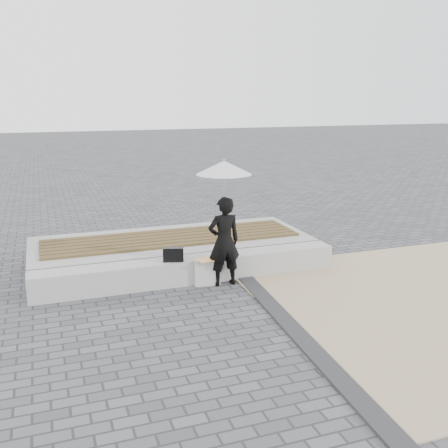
# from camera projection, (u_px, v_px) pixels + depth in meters

# --- Properties ---
(ground) EXTENTS (80.00, 80.00, 0.00)m
(ground) POSITION_uv_depth(u_px,v_px,m) (223.00, 320.00, 6.97)
(ground) COLOR #505156
(ground) RESTS_ON ground
(terrazzo_zone) EXTENTS (5.00, 5.00, 0.02)m
(terrazzo_zone) POSITION_uv_depth(u_px,v_px,m) (440.00, 302.00, 7.56)
(terrazzo_zone) COLOR tan
(terrazzo_zone) RESTS_ON ground
(edging_band) EXTENTS (0.61, 5.20, 0.04)m
(edging_band) POSITION_uv_depth(u_px,v_px,m) (290.00, 326.00, 6.76)
(edging_band) COLOR #2C2C2F
(edging_band) RESTS_ON ground
(seating_ledge) EXTENTS (5.00, 0.45, 0.40)m
(seating_ledge) POSITION_uv_depth(u_px,v_px,m) (190.00, 269.00, 8.39)
(seating_ledge) COLOR #A9A9A3
(seating_ledge) RESTS_ON ground
(timber_platform) EXTENTS (5.00, 2.00, 0.40)m
(timber_platform) POSITION_uv_depth(u_px,v_px,m) (172.00, 249.00, 9.48)
(timber_platform) COLOR #979893
(timber_platform) RESTS_ON ground
(timber_decking) EXTENTS (4.60, 1.20, 0.04)m
(timber_decking) POSITION_uv_depth(u_px,v_px,m) (172.00, 238.00, 9.43)
(timber_decking) COLOR brown
(timber_decking) RESTS_ON timber_platform
(woman) EXTENTS (0.53, 0.36, 1.44)m
(woman) POSITION_uv_depth(u_px,v_px,m) (224.00, 241.00, 8.11)
(woman) COLOR black
(woman) RESTS_ON ground
(parasol) EXTENTS (0.85, 0.85, 1.09)m
(parasol) POSITION_uv_depth(u_px,v_px,m) (224.00, 168.00, 7.83)
(parasol) COLOR silver
(parasol) RESTS_ON ground
(handbag) EXTENTS (0.34, 0.20, 0.23)m
(handbag) POSITION_uv_depth(u_px,v_px,m) (173.00, 255.00, 8.12)
(handbag) COLOR black
(handbag) RESTS_ON seating_ledge
(canvas_tote) EXTENTS (0.43, 0.23, 0.43)m
(canvas_tote) POSITION_uv_depth(u_px,v_px,m) (207.00, 272.00, 8.23)
(canvas_tote) COLOR beige
(canvas_tote) RESTS_ON ground
(magazine) EXTENTS (0.36, 0.29, 0.01)m
(magazine) POSITION_uv_depth(u_px,v_px,m) (208.00, 259.00, 8.13)
(magazine) COLOR #D03650
(magazine) RESTS_ON canvas_tote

